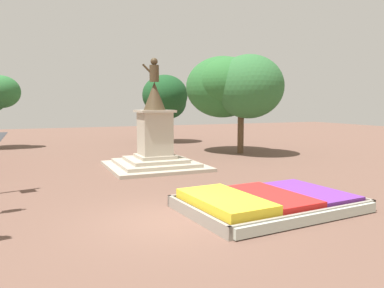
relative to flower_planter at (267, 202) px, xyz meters
The scene contains 5 objects.
ground_plane 3.11m from the flower_planter, behind, with size 84.09×84.09×0.00m, color brown.
flower_planter is the anchor object (origin of this frame).
statue_monument 8.48m from the flower_planter, 95.61° to the left, with size 4.56×4.56×5.35m.
park_tree_far_left 20.55m from the flower_planter, 79.19° to the left, with size 3.74×3.86×5.48m.
park_tree_far_right 13.51m from the flower_planter, 65.34° to the left, with size 5.27×6.48×6.19m.
Camera 1 is at (-3.26, -9.28, 3.17)m, focal length 35.00 mm.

